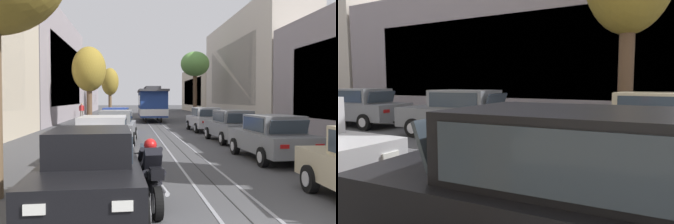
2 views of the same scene
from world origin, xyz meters
TOP-DOWN VIEW (x-y plane):
  - ground_plane at (0.00, 27.85)m, footprint 174.05×174.05m
  - trolley_track_rails at (0.00, 32.81)m, footprint 1.14×77.62m
  - building_facade_left at (-10.63, 30.11)m, footprint 5.09×69.32m
  - building_facade_right at (10.46, 30.93)m, footprint 5.45×69.32m
  - parked_car_black_near_left at (-2.85, 2.48)m, footprint 2.11×4.41m
  - parked_car_silver_second_left at (-2.99, 7.57)m, footprint 2.03×4.37m
  - parked_car_grey_mid_left at (-2.79, 13.66)m, footprint 2.15×4.42m
  - parked_car_blue_fourth_left at (-2.98, 18.84)m, footprint 2.15×4.42m
  - parked_car_grey_second_right at (2.87, 7.93)m, footprint 2.13×4.42m
  - parked_car_grey_mid_right at (2.97, 13.34)m, footprint 2.13×4.42m
  - parked_car_silver_fourth_right at (2.86, 19.32)m, footprint 2.08×4.40m
  - street_tree_kerb_left_second at (-5.19, 24.06)m, footprint 2.57×2.67m
  - street_tree_kerb_left_mid at (-4.71, 44.72)m, footprint 2.29×2.46m
  - street_tree_kerb_right_second at (4.84, 34.25)m, footprint 3.07×3.33m
  - cable_car_trolley at (-0.00, 30.75)m, footprint 2.60×9.14m
  - motorcycle_with_rider at (-1.69, 2.62)m, footprint 0.61×1.99m
  - pedestrian_on_left_pavement at (-7.38, 36.54)m, footprint 0.55×0.42m
  - fire_hydrant at (-4.41, 9.91)m, footprint 0.40×0.22m

SIDE VIEW (x-z plane):
  - ground_plane at x=0.00m, z-range 0.00..0.00m
  - trolley_track_rails at x=0.00m, z-range 0.00..0.01m
  - fire_hydrant at x=-4.41m, z-range 0.00..0.84m
  - motorcycle_with_rider at x=-1.69m, z-range -0.04..1.33m
  - parked_car_black_near_left at x=-2.85m, z-range 0.01..1.59m
  - parked_car_silver_second_left at x=-2.99m, z-range 0.01..1.59m
  - parked_car_grey_mid_left at x=-2.79m, z-range 0.01..1.59m
  - parked_car_blue_fourth_left at x=-2.98m, z-range 0.01..1.59m
  - parked_car_grey_second_right at x=2.87m, z-range 0.01..1.59m
  - parked_car_grey_mid_right at x=2.97m, z-range 0.01..1.59m
  - parked_car_silver_fourth_right at x=2.86m, z-range 0.01..1.59m
  - pedestrian_on_left_pavement at x=-7.38m, z-range 0.11..1.76m
  - cable_car_trolley at x=0.00m, z-range 0.02..3.30m
  - building_facade_right at x=10.46m, z-range -1.02..9.43m
  - street_tree_kerb_left_mid at x=-4.71m, z-range 1.22..7.43m
  - street_tree_kerb_left_second at x=-5.19m, z-range 1.28..7.41m
  - building_facade_left at x=-10.63m, z-range -0.37..9.74m
  - street_tree_kerb_right_second at x=4.84m, z-range 2.16..9.34m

